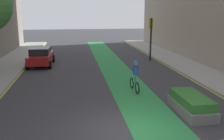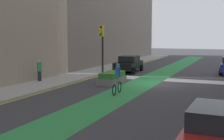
# 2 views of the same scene
# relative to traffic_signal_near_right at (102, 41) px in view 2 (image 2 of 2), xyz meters

# --- Properties ---
(ground_plane) EXTENTS (120.00, 120.00, 0.00)m
(ground_plane) POSITION_rel_traffic_signal_near_right_xyz_m (-5.45, 1.34, -3.07)
(ground_plane) COLOR #38383D
(bike_lane_paint) EXTENTS (2.40, 60.00, 0.01)m
(bike_lane_paint) POSITION_rel_traffic_signal_near_right_xyz_m (-4.10, 1.34, -3.07)
(bike_lane_paint) COLOR #2D8C47
(bike_lane_paint) RESTS_ON ground_plane
(crosswalk_band) EXTENTS (12.00, 1.80, 0.01)m
(crosswalk_band) POSITION_rel_traffic_signal_near_right_xyz_m (-5.45, -0.66, -3.07)
(crosswalk_band) COLOR silver
(crosswalk_band) RESTS_ON ground_plane
(sidewalk_right) EXTENTS (3.00, 60.00, 0.15)m
(sidewalk_right) POSITION_rel_traffic_signal_near_right_xyz_m (2.05, 1.34, -3.00)
(sidewalk_right) COLOR #9E9E99
(sidewalk_right) RESTS_ON ground_plane
(curb_stripe_right) EXTENTS (0.16, 60.00, 0.01)m
(curb_stripe_right) POSITION_rel_traffic_signal_near_right_xyz_m (0.55, 1.34, -3.07)
(curb_stripe_right) COLOR yellow
(curb_stripe_right) RESTS_ON ground_plane
(traffic_signal_near_right) EXTENTS (0.35, 0.52, 4.39)m
(traffic_signal_near_right) POSITION_rel_traffic_signal_near_right_xyz_m (0.00, 0.00, 0.00)
(traffic_signal_near_right) COLOR black
(traffic_signal_near_right) RESTS_ON ground_plane
(car_black_right_near) EXTENTS (2.17, 4.27, 1.57)m
(car_black_right_near) POSITION_rel_traffic_signal_near_right_xyz_m (-0.88, -4.25, -2.27)
(car_black_right_near) COLOR black
(car_black_right_near) RESTS_ON ground_plane
(car_red_left_far) EXTENTS (2.11, 4.24, 1.57)m
(car_red_left_far) POSITION_rel_traffic_signal_near_right_xyz_m (-10.24, 14.72, -2.27)
(car_red_left_far) COLOR #A51919
(car_red_left_far) RESTS_ON ground_plane
(cyclist_in_lane) EXTENTS (0.32, 1.73, 1.86)m
(cyclist_in_lane) POSITION_rel_traffic_signal_near_right_xyz_m (-3.91, 6.33, -2.10)
(cyclist_in_lane) COLOR black
(cyclist_in_lane) RESTS_ON ground_plane
(pedestrian_sidewalk_right_a) EXTENTS (0.34, 0.34, 1.60)m
(pedestrian_sidewalk_right_a) POSITION_rel_traffic_signal_near_right_xyz_m (3.00, 4.67, -2.11)
(pedestrian_sidewalk_right_a) COLOR #262638
(pedestrian_sidewalk_right_a) RESTS_ON sidewalk_right
(median_planter) EXTENTS (1.27, 2.78, 0.85)m
(median_planter) POSITION_rel_traffic_signal_near_right_xyz_m (-2.10, 2.83, -2.67)
(median_planter) COLOR slate
(median_planter) RESTS_ON ground_plane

